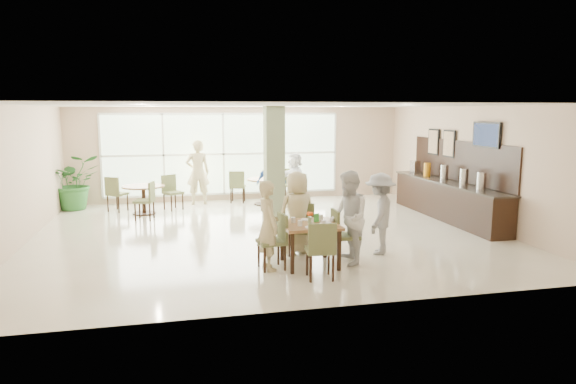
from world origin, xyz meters
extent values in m
plane|color=beige|center=(0.00, 0.00, 0.00)|extent=(10.00, 10.00, 0.00)
plane|color=white|center=(0.00, 0.00, 2.80)|extent=(10.00, 10.00, 0.00)
plane|color=#CEAF94|center=(0.00, 4.50, 1.40)|extent=(10.00, 0.00, 10.00)
plane|color=#CEAF94|center=(0.00, -4.50, 1.40)|extent=(10.00, 0.00, 10.00)
plane|color=#CEAF94|center=(-5.00, 0.00, 1.40)|extent=(0.00, 9.00, 9.00)
plane|color=#CEAF94|center=(5.00, 0.00, 1.40)|extent=(0.00, 9.00, 9.00)
plane|color=silver|center=(-0.50, 4.47, 1.40)|extent=(7.00, 0.00, 7.00)
cube|color=#707F58|center=(0.40, 1.20, 1.40)|extent=(0.45, 0.45, 2.80)
cube|color=brown|center=(0.28, -2.54, 0.72)|extent=(0.97, 0.97, 0.05)
cube|color=black|center=(-0.13, -2.94, 0.35)|extent=(0.06, 0.06, 0.70)
cube|color=black|center=(0.69, -2.94, 0.35)|extent=(0.06, 0.06, 0.70)
cube|color=black|center=(-0.13, -2.13, 0.35)|extent=(0.06, 0.06, 0.70)
cube|color=black|center=(0.69, -2.13, 0.35)|extent=(0.06, 0.06, 0.70)
cylinder|color=brown|center=(-2.78, 2.84, 0.73)|extent=(1.09, 1.09, 0.04)
cylinder|color=black|center=(-2.78, 2.84, 0.35)|extent=(0.10, 0.10, 0.71)
cylinder|color=black|center=(-2.78, 2.84, 0.01)|extent=(0.60, 0.60, 0.03)
cylinder|color=brown|center=(0.56, 3.48, 0.73)|extent=(0.99, 0.99, 0.04)
cylinder|color=black|center=(0.56, 3.48, 0.35)|extent=(0.10, 0.10, 0.71)
cylinder|color=black|center=(0.56, 3.48, 0.01)|extent=(0.60, 0.60, 0.03)
cylinder|color=white|center=(0.02, -2.43, 0.80)|extent=(0.08, 0.08, 0.10)
cylinder|color=white|center=(0.55, -2.32, 0.80)|extent=(0.08, 0.08, 0.10)
cylinder|color=white|center=(0.46, -2.78, 0.80)|extent=(0.08, 0.08, 0.10)
cylinder|color=white|center=(0.07, -2.70, 0.80)|extent=(0.08, 0.08, 0.10)
cylinder|color=white|center=(0.22, -2.86, 0.76)|extent=(0.20, 0.20, 0.01)
cylinder|color=white|center=(0.30, -2.25, 0.76)|extent=(0.20, 0.20, 0.01)
cylinder|color=white|center=(0.56, -2.58, 0.76)|extent=(0.20, 0.20, 0.01)
cylinder|color=#99B27F|center=(0.28, -2.54, 0.81)|extent=(0.07, 0.07, 0.12)
sphere|color=#FE5615|center=(0.31, -2.54, 0.92)|extent=(0.07, 0.07, 0.07)
sphere|color=#FE5615|center=(0.27, -2.51, 0.92)|extent=(0.07, 0.07, 0.07)
sphere|color=#FE5615|center=(0.27, -2.56, 0.92)|extent=(0.07, 0.07, 0.07)
cube|color=green|center=(0.43, -2.44, 0.82)|extent=(0.10, 0.05, 0.15)
cube|color=black|center=(4.68, 0.50, 0.45)|extent=(0.60, 4.60, 0.90)
cube|color=black|center=(4.68, 0.50, 0.92)|extent=(0.64, 4.70, 0.04)
cube|color=black|center=(4.97, 0.50, 1.45)|extent=(0.04, 4.60, 1.00)
cylinder|color=silver|center=(4.68, -0.90, 1.14)|extent=(0.20, 0.20, 0.40)
cylinder|color=silver|center=(4.68, -0.20, 1.14)|extent=(0.20, 0.20, 0.40)
cylinder|color=silver|center=(4.68, 0.70, 1.14)|extent=(0.20, 0.20, 0.40)
cylinder|color=orange|center=(4.68, 1.60, 1.12)|extent=(0.18, 0.18, 0.36)
cube|color=silver|center=(4.68, 2.30, 1.12)|extent=(0.18, 0.30, 0.36)
cube|color=black|center=(4.94, -0.60, 2.15)|extent=(0.06, 1.00, 0.58)
cube|color=#7F99CC|center=(4.92, -0.60, 2.15)|extent=(0.01, 0.92, 0.50)
cube|color=black|center=(4.95, 1.00, 1.85)|extent=(0.04, 0.55, 0.70)
cube|color=brown|center=(4.92, 1.00, 1.85)|extent=(0.01, 0.47, 0.62)
cube|color=black|center=(4.95, 1.80, 1.85)|extent=(0.04, 0.55, 0.70)
cube|color=brown|center=(4.92, 1.80, 1.85)|extent=(0.01, 0.47, 0.62)
imported|color=#2A692A|center=(-4.64, 3.90, 0.75)|extent=(1.73, 1.73, 1.51)
imported|color=#CABB87|center=(-0.46, -2.60, 0.77)|extent=(0.46, 0.62, 1.54)
imported|color=#CABB87|center=(0.26, -1.74, 0.79)|extent=(0.84, 0.58, 1.57)
imported|color=white|center=(0.98, -2.58, 0.83)|extent=(0.69, 0.85, 1.66)
imported|color=#9F9FA1|center=(1.77, -2.09, 0.77)|extent=(1.01, 1.15, 1.54)
imported|color=#4477CE|center=(0.59, 2.53, 0.76)|extent=(1.01, 0.76, 1.53)
imported|color=white|center=(1.46, 3.46, 0.74)|extent=(0.84, 1.47, 1.49)
imported|color=#CABB87|center=(-1.30, 3.91, 0.94)|extent=(0.71, 0.50, 1.87)
camera|label=1|loc=(-2.02, -10.95, 2.69)|focal=32.00mm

